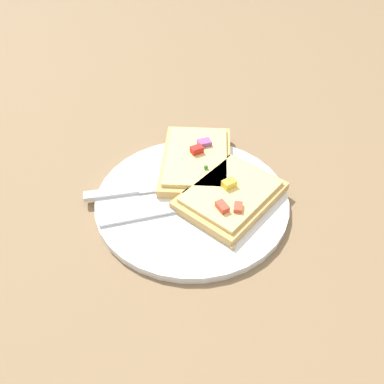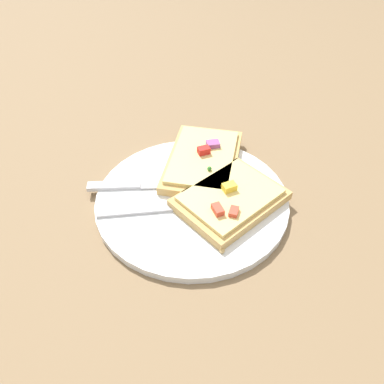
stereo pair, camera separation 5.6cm
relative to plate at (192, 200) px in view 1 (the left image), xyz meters
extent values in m
plane|color=#7F6647|center=(0.00, 0.00, -0.01)|extent=(4.00, 4.00, 0.00)
cylinder|color=white|center=(0.00, 0.00, 0.00)|extent=(0.29, 0.29, 0.01)
cube|color=silver|center=(0.05, -0.07, 0.01)|extent=(0.05, 0.12, 0.01)
cube|color=silver|center=(0.02, 0.01, 0.01)|extent=(0.04, 0.05, 0.01)
cube|color=silver|center=(0.02, 0.05, 0.01)|extent=(0.01, 0.03, 0.00)
cube|color=silver|center=(0.01, 0.05, 0.01)|extent=(0.01, 0.03, 0.00)
cube|color=silver|center=(0.00, 0.05, 0.01)|extent=(0.01, 0.03, 0.00)
cube|color=silver|center=(0.00, 0.04, 0.01)|extent=(0.01, 0.03, 0.00)
cube|color=silver|center=(0.01, -0.12, 0.01)|extent=(0.04, 0.08, 0.01)
cube|color=silver|center=(-0.02, -0.02, 0.01)|extent=(0.06, 0.14, 0.00)
cube|color=tan|center=(0.00, 0.06, 0.01)|extent=(0.19, 0.18, 0.01)
cube|color=#E5CC7A|center=(0.00, 0.06, 0.02)|extent=(0.17, 0.16, 0.01)
cube|color=#D14733|center=(0.04, 0.05, 0.03)|extent=(0.02, 0.02, 0.01)
cube|color=yellow|center=(-0.01, 0.05, 0.03)|extent=(0.02, 0.02, 0.01)
cube|color=#D14733|center=(0.04, 0.07, 0.03)|extent=(0.02, 0.01, 0.01)
cube|color=tan|center=(-0.08, 0.00, 0.01)|extent=(0.18, 0.12, 0.01)
cube|color=#E5CC7A|center=(-0.08, 0.00, 0.02)|extent=(0.16, 0.10, 0.01)
cube|color=red|center=(-0.09, 0.00, 0.03)|extent=(0.02, 0.02, 0.01)
cube|color=#934C8E|center=(-0.11, 0.01, 0.03)|extent=(0.02, 0.03, 0.01)
sphere|color=#388433|center=(-0.04, 0.02, 0.03)|extent=(0.01, 0.01, 0.01)
sphere|color=tan|center=(0.09, 0.06, 0.01)|extent=(0.01, 0.01, 0.01)
sphere|color=tan|center=(-0.01, -0.01, 0.01)|extent=(0.01, 0.01, 0.01)
camera|label=1|loc=(0.41, 0.04, 0.40)|focal=35.00mm
camera|label=2|loc=(0.40, 0.09, 0.40)|focal=35.00mm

